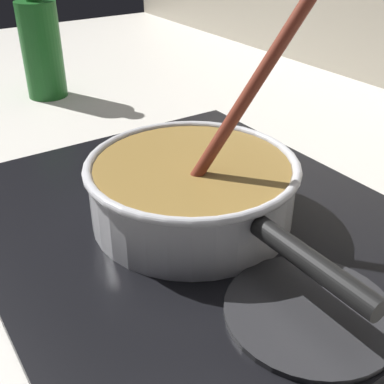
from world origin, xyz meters
TOP-DOWN VIEW (x-y plane):
  - ground at (0.00, 0.00)m, footprint 2.40×1.60m
  - hob_plate at (0.07, 0.15)m, footprint 0.56×0.48m
  - burner_ring at (0.07, 0.15)m, footprint 0.16×0.16m
  - spare_burner at (0.27, 0.15)m, footprint 0.16×0.16m
  - cooking_pan at (0.08, 0.15)m, footprint 0.39×0.25m
  - sauce_bottle at (-0.49, 0.16)m, footprint 0.08×0.08m

SIDE VIEW (x-z plane):
  - ground at x=0.00m, z-range -0.04..0.00m
  - hob_plate at x=0.07m, z-range 0.00..0.01m
  - spare_burner at x=0.27m, z-range 0.01..0.02m
  - burner_ring at x=0.07m, z-range 0.01..0.02m
  - cooking_pan at x=0.08m, z-range -0.10..0.21m
  - sauce_bottle at x=-0.49m, z-range -0.02..0.22m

